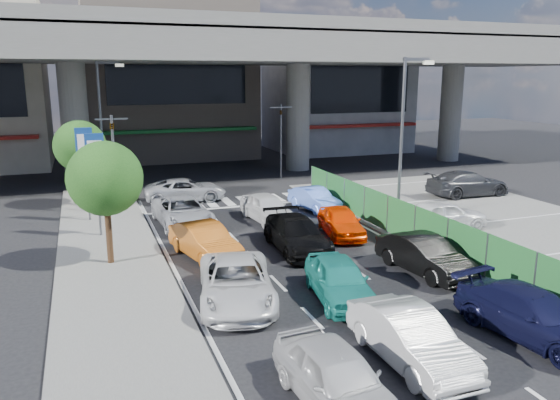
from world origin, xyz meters
name	(u,v)px	position (x,y,z in m)	size (l,w,h in m)	color
ground	(320,278)	(0.00, 0.00, 0.00)	(120.00, 120.00, 0.00)	black
parking_lot	(519,233)	(11.00, 2.00, 0.03)	(12.00, 28.00, 0.06)	#60605D
sidewalk_left	(111,264)	(-7.00, 4.00, 0.06)	(4.00, 30.00, 0.12)	#60605D
fence_run	(429,232)	(5.30, 1.00, 0.90)	(0.16, 22.00, 1.80)	#1F5B28
expressway	(192,52)	(0.00, 22.00, 8.76)	(64.00, 14.00, 10.75)	slate
building_center	(168,72)	(0.00, 32.97, 7.49)	(14.00, 10.90, 15.00)	gray
building_east	(336,88)	(16.00, 31.97, 5.99)	(12.00, 10.90, 12.00)	gray
traffic_light_left	(113,140)	(-6.20, 12.00, 3.94)	(1.60, 1.24, 5.20)	#595B60
traffic_light_right	(281,123)	(5.50, 19.00, 3.94)	(1.60, 1.24, 5.20)	#595B60
street_lamp_right	(405,125)	(7.17, 6.00, 4.77)	(1.65, 0.22, 8.00)	#595B60
street_lamp_left	(103,116)	(-6.33, 18.00, 4.77)	(1.65, 0.22, 8.00)	#595B60
signboard_near	(96,171)	(-7.20, 7.99, 3.06)	(0.80, 0.14, 4.70)	#595B60
signboard_far	(85,161)	(-7.60, 10.99, 3.06)	(0.80, 0.14, 4.70)	#595B60
tree_near	(105,179)	(-7.00, 4.00, 3.39)	(2.80, 2.80, 4.80)	#382314
tree_far	(80,146)	(-7.80, 14.50, 3.39)	(2.80, 2.80, 4.80)	#382314
van_white_back_left	(337,378)	(-2.89, -7.31, 0.69)	(1.63, 4.05, 1.38)	silver
hatch_white_back_mid	(410,338)	(-0.32, -6.25, 0.69)	(1.46, 4.19, 1.38)	silver
minivan_navy_back	(533,315)	(3.63, -6.26, 0.68)	(1.89, 4.66, 1.35)	black
sedan_white_mid_left	(236,282)	(-3.42, -1.10, 0.69)	(2.29, 4.97, 1.38)	silver
taxi_teal_mid	(339,280)	(-0.22, -2.01, 0.69)	(1.63, 4.05, 1.38)	teal
hatch_black_mid_right	(425,255)	(3.82, -0.87, 0.69)	(1.46, 4.19, 1.38)	black
taxi_orange_left	(205,241)	(-3.39, 3.62, 0.69)	(1.46, 4.19, 1.38)	#BA5C16
sedan_black_mid	(297,234)	(0.42, 3.30, 0.69)	(1.93, 4.76, 1.38)	black
taxi_orange_right	(341,222)	(3.11, 4.57, 0.66)	(1.55, 3.85, 1.31)	#F83D00
wagon_silver_front_left	(183,212)	(-3.36, 8.72, 0.69)	(2.29, 4.97, 1.38)	#B2B4BA
sedan_white_front_mid	(267,208)	(0.78, 8.17, 0.69)	(1.63, 4.05, 1.38)	silver
kei_truck_front_right	(315,199)	(3.94, 9.44, 0.61)	(1.30, 3.72, 1.23)	#5781F3
crossing_wagon_silver	(185,190)	(-2.22, 14.11, 0.65)	(2.15, 4.67, 1.30)	#A9ACB1
parked_sedan_white	(443,215)	(7.98, 3.65, 0.77)	(1.67, 4.15, 1.41)	white
parked_sedan_dgrey	(467,183)	(13.97, 9.42, 0.81)	(2.10, 5.16, 1.50)	#2E2F33
traffic_cone	(387,217)	(6.11, 5.53, 0.37)	(0.32, 0.32, 0.63)	#F84F0D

